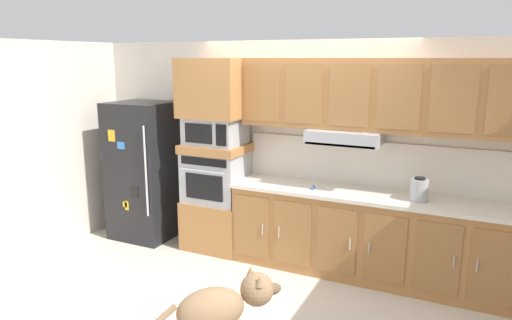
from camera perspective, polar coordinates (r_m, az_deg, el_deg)
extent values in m
plane|color=beige|center=(4.92, 0.96, -15.47)|extent=(9.60, 9.60, 0.00)
cube|color=beige|center=(5.48, 5.83, 1.29)|extent=(6.20, 0.12, 2.50)
cube|color=beige|center=(6.16, -23.43, 1.55)|extent=(0.12, 7.10, 2.50)
cube|color=black|center=(6.17, -13.56, -1.25)|extent=(0.76, 0.70, 1.76)
cylinder|color=silver|center=(5.67, -13.35, -1.41)|extent=(0.02, 0.02, 1.10)
cube|color=gold|center=(6.03, -15.76, -5.27)|extent=(0.06, 0.01, 0.07)
cube|color=gold|center=(6.02, -15.56, -5.40)|extent=(0.05, 0.01, 0.12)
cube|color=black|center=(5.88, -14.68, -3.91)|extent=(0.11, 0.01, 0.13)
cube|color=gold|center=(5.93, -17.30, 2.87)|extent=(0.10, 0.01, 0.14)
cube|color=#337FDB|center=(5.86, -16.23, 1.71)|extent=(0.11, 0.01, 0.09)
cube|color=#A8703D|center=(5.82, -4.74, -7.75)|extent=(0.74, 0.62, 0.60)
cube|color=#A8AAAF|center=(5.64, -4.84, -2.01)|extent=(0.70, 0.58, 0.60)
cube|color=black|center=(5.41, -6.41, -3.33)|extent=(0.49, 0.01, 0.30)
cube|color=black|center=(5.34, -6.49, -0.23)|extent=(0.59, 0.01, 0.09)
cylinder|color=#A8AAAF|center=(5.34, -6.60, -1.38)|extent=(0.56, 0.02, 0.02)
cube|color=#A8703D|center=(5.57, -4.91, 1.48)|extent=(0.74, 0.62, 0.10)
cube|color=#A8AAAF|center=(5.53, -4.95, 3.61)|extent=(0.64, 0.53, 0.32)
cube|color=black|center=(5.34, -7.09, 3.25)|extent=(0.35, 0.01, 0.22)
cube|color=black|center=(5.19, -4.32, 3.04)|extent=(0.13, 0.01, 0.24)
cube|color=#A8703D|center=(5.48, -5.05, 8.79)|extent=(0.74, 0.62, 0.68)
cube|color=#A8703D|center=(5.15, 13.37, -9.12)|extent=(2.92, 0.60, 0.88)
cube|color=#9A6738|center=(5.24, -0.60, -8.19)|extent=(0.41, 0.01, 0.70)
cylinder|color=#BCBCC1|center=(5.17, 0.80, -8.49)|extent=(0.01, 0.01, 0.12)
cube|color=#9A6738|center=(5.06, 4.42, -9.00)|extent=(0.41, 0.01, 0.70)
cylinder|color=#BCBCC1|center=(5.10, 2.81, -8.81)|extent=(0.01, 0.01, 0.12)
cube|color=#9A6738|center=(4.92, 9.80, -9.79)|extent=(0.41, 0.01, 0.70)
cylinder|color=#BCBCC1|center=(4.87, 11.42, -10.08)|extent=(0.01, 0.01, 0.12)
cube|color=#9A6738|center=(4.82, 15.46, -10.52)|extent=(0.41, 0.01, 0.70)
cylinder|color=#BCBCC1|center=(4.83, 13.70, -10.38)|extent=(0.01, 0.01, 0.12)
cube|color=#9A6738|center=(4.78, 21.31, -11.18)|extent=(0.41, 0.01, 0.70)
cylinder|color=#BCBCC1|center=(4.76, 23.08, -11.42)|extent=(0.01, 0.01, 0.12)
cube|color=#9A6738|center=(4.78, 27.24, -11.72)|extent=(0.41, 0.01, 0.70)
cylinder|color=#BCBCC1|center=(4.76, 25.46, -11.64)|extent=(0.01, 0.01, 0.12)
cube|color=silver|center=(5.00, 13.63, -4.21)|extent=(2.96, 0.64, 0.04)
cube|color=silver|center=(5.21, 14.45, -0.53)|extent=(2.96, 0.02, 0.50)
cube|color=#A8703D|center=(4.94, 14.56, 7.71)|extent=(2.92, 0.34, 0.74)
cube|color=#A8AAAF|center=(4.99, 10.88, 2.84)|extent=(0.76, 0.48, 0.14)
cube|color=black|center=(4.79, 10.18, 1.80)|extent=(0.72, 0.04, 0.02)
cube|color=#9A6738|center=(5.15, 0.65, 8.28)|extent=(0.41, 0.01, 0.63)
cube|color=#9A6738|center=(4.97, 5.80, 8.06)|extent=(0.41, 0.01, 0.63)
cube|color=#9A6738|center=(4.83, 11.29, 7.76)|extent=(0.41, 0.01, 0.63)
cube|color=#9A6738|center=(4.73, 17.06, 7.37)|extent=(0.41, 0.01, 0.63)
cube|color=#9A6738|center=(4.68, 22.98, 6.89)|extent=(0.41, 0.01, 0.63)
cylinder|color=blue|center=(5.05, 6.99, -3.39)|extent=(0.04, 0.10, 0.03)
cylinder|color=silver|center=(5.03, 8.23, -3.48)|extent=(0.03, 0.12, 0.01)
cylinder|color=#A8AAAF|center=(4.85, 19.38, -3.50)|extent=(0.17, 0.17, 0.22)
cylinder|color=black|center=(4.82, 19.48, -2.13)|extent=(0.10, 0.10, 0.02)
ellipsoid|color=#997551|center=(3.65, -5.57, -17.80)|extent=(0.59, 0.61, 0.33)
sphere|color=#997551|center=(3.72, 0.12, -15.55)|extent=(0.26, 0.26, 0.26)
ellipsoid|color=brown|center=(3.78, 2.01, -15.51)|extent=(0.17, 0.17, 0.09)
cone|color=#997551|center=(3.73, -0.67, -13.45)|extent=(0.07, 0.07, 0.08)
cone|color=#997551|center=(3.59, 0.45, -14.60)|extent=(0.07, 0.07, 0.08)
cylinder|color=#997551|center=(3.56, -11.11, -18.19)|extent=(0.16, 0.17, 0.15)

